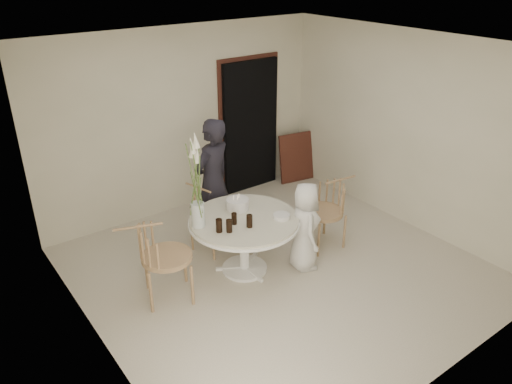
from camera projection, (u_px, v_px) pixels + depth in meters
ground at (279, 269)px, 6.23m from camera, size 4.50×4.50×0.00m
room_shell at (282, 147)px, 5.53m from camera, size 4.50×4.50×4.50m
doorway at (250, 127)px, 7.97m from camera, size 1.00×0.10×2.10m
door_trim at (249, 123)px, 7.98m from camera, size 1.12×0.03×2.22m
table at (244, 226)px, 5.96m from camera, size 1.33×1.33×0.73m
picture_frame at (296, 157)px, 8.50m from camera, size 0.64×0.29×0.82m
chair_far at (205, 209)px, 6.50m from camera, size 0.55×0.57×0.85m
chair_right at (331, 203)px, 6.56m from camera, size 0.59×0.55×0.92m
chair_left at (153, 251)px, 5.43m from camera, size 0.69×0.67×0.98m
girl at (213, 182)px, 6.54m from camera, size 0.72×0.59×1.71m
boy at (305, 227)px, 6.05m from camera, size 0.56×0.66×1.14m
birthday_cake at (238, 204)px, 6.09m from camera, size 0.28×0.28×0.18m
cola_tumbler_a at (229, 226)px, 5.59m from camera, size 0.09×0.09×0.15m
cola_tumbler_b at (249, 221)px, 5.68m from camera, size 0.07×0.07×0.15m
cola_tumbler_c at (219, 226)px, 5.59m from camera, size 0.10×0.10×0.16m
cola_tumbler_d at (234, 219)px, 5.75m from camera, size 0.08×0.08×0.14m
plate_stack at (281, 216)px, 5.90m from camera, size 0.25×0.25×0.05m
flower_vase at (197, 191)px, 5.55m from camera, size 0.16×0.16×1.15m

